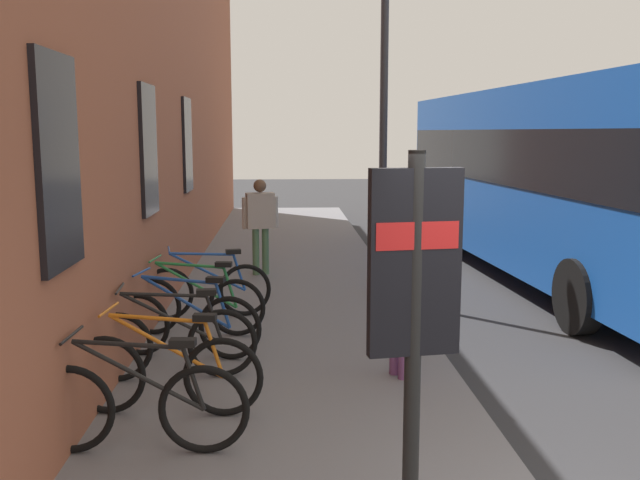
# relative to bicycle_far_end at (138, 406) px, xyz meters

# --- Properties ---
(ground) EXTENTS (60.00, 60.00, 0.00)m
(ground) POSITION_rel_bicycle_far_end_xyz_m (4.03, -3.96, -0.51)
(ground) COLOR #2D2D30
(sidewalk_pavement) EXTENTS (24.00, 3.50, 0.12)m
(sidewalk_pavement) POSITION_rel_bicycle_far_end_xyz_m (6.03, -1.21, -0.45)
(sidewalk_pavement) COLOR slate
(sidewalk_pavement) RESTS_ON ground
(station_facade) EXTENTS (22.00, 0.65, 7.67)m
(station_facade) POSITION_rel_bicycle_far_end_xyz_m (7.02, 0.83, 3.32)
(station_facade) COLOR #9E563D
(station_facade) RESTS_ON ground
(bicycle_far_end) EXTENTS (0.48, 1.77, 0.97)m
(bicycle_far_end) POSITION_rel_bicycle_far_end_xyz_m (0.00, 0.00, 0.00)
(bicycle_far_end) COLOR black
(bicycle_far_end) RESTS_ON sidewalk_pavement
(bicycle_by_door) EXTENTS (0.48, 1.77, 0.97)m
(bicycle_by_door) POSITION_rel_bicycle_far_end_xyz_m (0.76, -0.09, 0.00)
(bicycle_by_door) COLOR black
(bicycle_by_door) RESTS_ON sidewalk_pavement
(bicycle_nearest_sign) EXTENTS (0.48, 1.77, 0.97)m
(bicycle_nearest_sign) POSITION_rel_bicycle_far_end_xyz_m (1.68, 0.01, 0.00)
(bicycle_nearest_sign) COLOR black
(bicycle_nearest_sign) RESTS_ON sidewalk_pavement
(bicycle_end_of_row) EXTENTS (0.53, 1.75, 0.97)m
(bicycle_end_of_row) POSITION_rel_bicycle_far_end_xyz_m (2.38, -0.03, 0.00)
(bicycle_end_of_row) COLOR black
(bicycle_end_of_row) RESTS_ON sidewalk_pavement
(bicycle_leaning_wall) EXTENTS (0.48, 1.77, 0.97)m
(bicycle_leaning_wall) POSITION_rel_bicycle_far_end_xyz_m (3.25, -0.04, 0.00)
(bicycle_leaning_wall) COLOR black
(bicycle_leaning_wall) RESTS_ON sidewalk_pavement
(bicycle_beside_lamp) EXTENTS (0.52, 1.75, 0.97)m
(bicycle_beside_lamp) POSITION_rel_bicycle_far_end_xyz_m (4.06, -0.10, 0.00)
(bicycle_beside_lamp) COLOR black
(bicycle_beside_lamp) RESTS_ON sidewalk_pavement
(transit_info_sign) EXTENTS (0.16, 0.56, 2.40)m
(transit_info_sign) POSITION_rel_bicycle_far_end_xyz_m (-1.31, -1.91, 1.21)
(transit_info_sign) COLOR black
(transit_info_sign) RESTS_ON sidewalk_pavement
(city_bus) EXTENTS (10.62, 3.11, 3.35)m
(city_bus) POSITION_rel_bicycle_far_end_xyz_m (6.89, -5.96, 1.41)
(city_bus) COLOR #1951B2
(city_bus) RESTS_ON ground
(pedestrian_crossing_street) EXTENTS (0.34, 0.63, 1.68)m
(pedestrian_crossing_street) POSITION_rel_bicycle_far_end_xyz_m (7.00, -0.73, 0.64)
(pedestrian_crossing_street) COLOR #4C724C
(pedestrian_crossing_street) RESTS_ON sidewalk_pavement
(pedestrian_near_bus) EXTENTS (0.57, 0.40, 1.61)m
(pedestrian_near_bus) POSITION_rel_bicycle_far_end_xyz_m (1.65, -2.33, 0.59)
(pedestrian_near_bus) COLOR #723F72
(pedestrian_near_bus) RESTS_ON sidewalk_pavement
(street_lamp) EXTENTS (0.28, 0.28, 4.80)m
(street_lamp) POSITION_rel_bicycle_far_end_xyz_m (5.48, -2.66, 2.48)
(street_lamp) COLOR #333338
(street_lamp) RESTS_ON sidewalk_pavement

